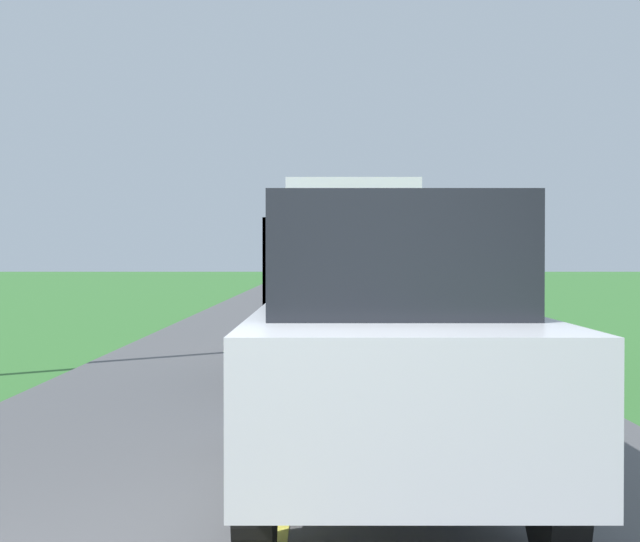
# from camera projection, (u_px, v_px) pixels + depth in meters

# --- Properties ---
(banana_truck_near) EXTENTS (2.38, 5.82, 2.80)m
(banana_truck_near) POSITION_uv_depth(u_px,v_px,m) (355.00, 269.00, 13.39)
(banana_truck_near) COLOR #2D2D30
(banana_truck_near) RESTS_ON road_surface
(following_car) EXTENTS (1.74, 4.10, 1.92)m
(following_car) POSITION_uv_depth(u_px,v_px,m) (388.00, 344.00, 5.72)
(following_car) COLOR #B7BABF
(following_car) RESTS_ON road_surface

